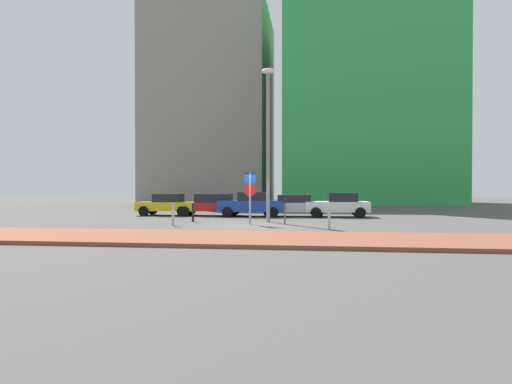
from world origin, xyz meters
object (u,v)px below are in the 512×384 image
object	(u,v)px
parking_meter	(285,207)
traffic_bollard_far	(193,213)
parked_car_red	(210,204)
parked_car_yellow	(168,204)
traffic_bollard_near	(329,218)
parking_sign_post	(250,191)
parked_car_silver	(294,205)
parked_car_white	(338,205)
street_lamp	(268,133)
traffic_bollard_mid	(173,215)
parked_car_blue	(252,204)

from	to	relation	value
parking_meter	traffic_bollard_far	distance (m)	5.07
parked_car_red	parked_car_yellow	bearing A→B (deg)	-178.96
parking_meter	traffic_bollard_near	size ratio (longest dim) A/B	1.33
parked_car_yellow	parking_sign_post	xyz separation A→B (m)	(6.28, -6.08, 0.93)
parked_car_silver	parking_meter	world-z (taller)	parked_car_silver
parked_car_white	traffic_bollard_near	bearing A→B (deg)	-95.95
parked_car_yellow	parked_car_white	world-z (taller)	parked_car_white
street_lamp	traffic_bollard_mid	bearing A→B (deg)	-147.07
parked_car_yellow	street_lamp	size ratio (longest dim) A/B	0.48
parking_meter	traffic_bollard_near	bearing A→B (deg)	-46.50
parked_car_red	parked_car_silver	bearing A→B (deg)	-0.61
street_lamp	parked_car_red	bearing A→B (deg)	132.53
street_lamp	traffic_bollard_near	size ratio (longest dim) A/B	8.16
parked_car_red	parked_car_white	xyz separation A→B (m)	(8.15, -0.08, 0.02)
parked_car_silver	traffic_bollard_near	distance (m)	8.35
traffic_bollard_near	parking_sign_post	bearing A→B (deg)	151.95
parked_car_yellow	parked_car_red	world-z (taller)	parked_car_red
parked_car_blue	street_lamp	size ratio (longest dim) A/B	0.51
parked_car_red	street_lamp	size ratio (longest dim) A/B	0.56
parked_car_white	parked_car_blue	bearing A→B (deg)	-176.90
parked_car_white	parking_sign_post	world-z (taller)	parking_sign_post
parked_car_white	street_lamp	distance (m)	7.18
parked_car_red	traffic_bollard_mid	bearing A→B (deg)	-90.96
traffic_bollard_far	parked_car_yellow	bearing A→B (deg)	121.40
traffic_bollard_near	traffic_bollard_far	bearing A→B (deg)	156.07
parking_sign_post	street_lamp	bearing A→B (deg)	63.63
parked_car_blue	parked_car_white	xyz separation A→B (m)	(5.37, 0.29, -0.03)
parked_car_yellow	parked_car_red	size ratio (longest dim) A/B	0.86
parked_car_blue	parked_car_red	bearing A→B (deg)	172.31
parked_car_blue	traffic_bollard_mid	distance (m)	7.61
traffic_bollard_near	traffic_bollard_far	size ratio (longest dim) A/B	1.00
street_lamp	traffic_bollard_far	bearing A→B (deg)	-173.73
parked_car_silver	traffic_bollard_far	size ratio (longest dim) A/B	4.45
street_lamp	traffic_bollard_far	distance (m)	5.84
parked_car_yellow	parked_car_silver	world-z (taller)	parked_car_yellow
parking_meter	traffic_bollard_far	world-z (taller)	parking_meter
parked_car_blue	parked_car_white	size ratio (longest dim) A/B	1.05
parked_car_white	traffic_bollard_far	bearing A→B (deg)	-148.03
parked_car_blue	traffic_bollard_far	distance (m)	5.33
parked_car_white	street_lamp	xyz separation A→B (m)	(-3.93, -4.51, 3.98)
traffic_bollard_mid	parked_car_blue	bearing A→B (deg)	67.58
parked_car_blue	traffic_bollard_near	bearing A→B (deg)	-59.89
street_lamp	traffic_bollard_near	world-z (taller)	street_lamp
parked_car_blue	parked_car_silver	bearing A→B (deg)	6.91
parked_car_yellow	parking_sign_post	size ratio (longest dim) A/B	1.51
parked_car_red	parked_car_blue	world-z (taller)	parked_car_blue
parked_car_silver	parked_car_white	size ratio (longest dim) A/B	1.13
parking_meter	traffic_bollard_mid	bearing A→B (deg)	-164.66
parked_car_yellow	traffic_bollard_mid	bearing A→B (deg)	-69.83
parked_car_silver	traffic_bollard_near	size ratio (longest dim) A/B	4.45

